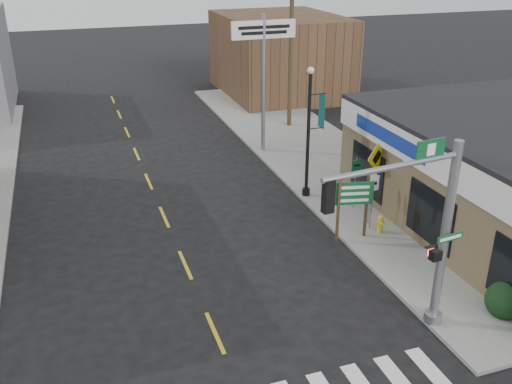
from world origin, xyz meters
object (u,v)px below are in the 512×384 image
object	(u,v)px
guide_sign	(354,199)
dance_center_sign	(264,50)
bare_tree	(458,141)
fire_hydrant	(380,223)
lamp_post	(310,124)
traffic_signal_pole	(426,220)
utility_pole_far	(291,40)

from	to	relation	value
guide_sign	dance_center_sign	bearing A→B (deg)	102.00
guide_sign	bare_tree	world-z (taller)	bare_tree
fire_hydrant	lamp_post	bearing A→B (deg)	106.77
traffic_signal_pole	bare_tree	size ratio (longest dim) A/B	1.23
guide_sign	bare_tree	distance (m)	4.28
guide_sign	lamp_post	bearing A→B (deg)	102.26
traffic_signal_pole	lamp_post	xyz separation A→B (m)	(0.85, 9.59, -0.17)
guide_sign	dance_center_sign	size ratio (longest dim) A/B	0.35
dance_center_sign	utility_pole_far	xyz separation A→B (m)	(3.00, 3.71, -0.19)
fire_hydrant	lamp_post	world-z (taller)	lamp_post
traffic_signal_pole	bare_tree	xyz separation A→B (m)	(4.49, 4.71, 0.24)
guide_sign	lamp_post	xyz separation A→B (m)	(0.06, 4.23, 1.65)
lamp_post	dance_center_sign	distance (m)	6.54
guide_sign	bare_tree	xyz separation A→B (m)	(3.70, -0.65, 2.06)
traffic_signal_pole	dance_center_sign	size ratio (longest dim) A/B	0.82
traffic_signal_pole	guide_sign	xyz separation A→B (m)	(0.79, 5.36, -1.82)
dance_center_sign	utility_pole_far	distance (m)	4.78
lamp_post	traffic_signal_pole	bearing A→B (deg)	-101.49
lamp_post	guide_sign	bearing A→B (deg)	-97.27
guide_sign	utility_pole_far	xyz separation A→B (m)	(3.20, 14.17, 3.46)
fire_hydrant	dance_center_sign	xyz separation A→B (m)	(-1.10, 10.35, 4.90)
utility_pole_far	dance_center_sign	bearing A→B (deg)	-126.00
utility_pole_far	guide_sign	bearing A→B (deg)	-99.78
fire_hydrant	lamp_post	size ratio (longest dim) A/B	0.12
lamp_post	utility_pole_far	world-z (taller)	utility_pole_far
traffic_signal_pole	lamp_post	distance (m)	9.63
fire_hydrant	lamp_post	distance (m)	5.19
lamp_post	bare_tree	bearing A→B (deg)	-59.74
utility_pole_far	fire_hydrant	bearing A→B (deg)	-94.73
bare_tree	fire_hydrant	bearing A→B (deg)	162.46
lamp_post	utility_pole_far	size ratio (longest dim) A/B	0.57
traffic_signal_pole	guide_sign	bearing A→B (deg)	74.60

